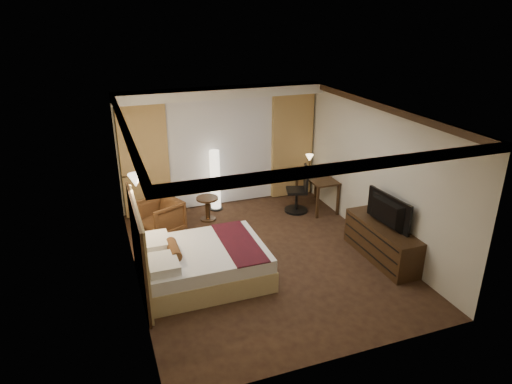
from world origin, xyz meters
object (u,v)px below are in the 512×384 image
object	(u,v)px
bed	(204,264)
dresser	(381,242)
armchair	(161,215)
side_table	(208,209)
floor_lamp	(215,180)
television	(384,209)
desk	(317,192)
office_chair	(297,189)

from	to	relation	value
bed	dresser	xyz separation A→B (m)	(3.18, -0.42, 0.04)
armchair	dresser	distance (m)	4.32
side_table	floor_lamp	distance (m)	0.72
floor_lamp	dresser	world-z (taller)	floor_lamp
television	desk	bearing A→B (deg)	-4.13
floor_lamp	desk	xyz separation A→B (m)	(2.19, -0.68, -0.32)
side_table	desk	xyz separation A→B (m)	(2.50, -0.20, 0.12)
floor_lamp	side_table	bearing A→B (deg)	-123.04
office_chair	dresser	size ratio (longest dim) A/B	0.62
bed	side_table	bearing A→B (deg)	74.35
bed	desk	bearing A→B (deg)	33.21
floor_lamp	television	distance (m)	3.85
floor_lamp	desk	distance (m)	2.31
bed	side_table	distance (m)	2.33
floor_lamp	armchair	bearing A→B (deg)	-151.61
desk	floor_lamp	bearing A→B (deg)	162.70
armchair	side_table	world-z (taller)	armchair
armchair	television	xyz separation A→B (m)	(3.55, -2.42, 0.61)
desk	office_chair	bearing A→B (deg)	-174.57
dresser	floor_lamp	bearing A→B (deg)	125.38
armchair	floor_lamp	size ratio (longest dim) A/B	0.54
armchair	office_chair	size ratio (longest dim) A/B	0.70
armchair	television	distance (m)	4.34
bed	floor_lamp	world-z (taller)	floor_lamp
armchair	side_table	size ratio (longest dim) A/B	1.46
television	floor_lamp	bearing A→B (deg)	30.42
armchair	side_table	distance (m)	1.07
floor_lamp	desk	bearing A→B (deg)	-17.30
side_table	dresser	size ratio (longest dim) A/B	0.30
dresser	armchair	bearing A→B (deg)	145.92
side_table	floor_lamp	bearing A→B (deg)	56.96
bed	office_chair	bearing A→B (deg)	37.52
armchair	television	bearing A→B (deg)	31.53
side_table	television	size ratio (longest dim) A/B	0.47
bed	office_chair	world-z (taller)	office_chair
floor_lamp	office_chair	distance (m)	1.82
desk	armchair	bearing A→B (deg)	-179.26
floor_lamp	dresser	size ratio (longest dim) A/B	0.81
side_table	bed	bearing A→B (deg)	-105.65
side_table	floor_lamp	size ratio (longest dim) A/B	0.37
office_chair	television	xyz separation A→B (m)	(0.55, -2.42, 0.45)
side_table	office_chair	world-z (taller)	office_chair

